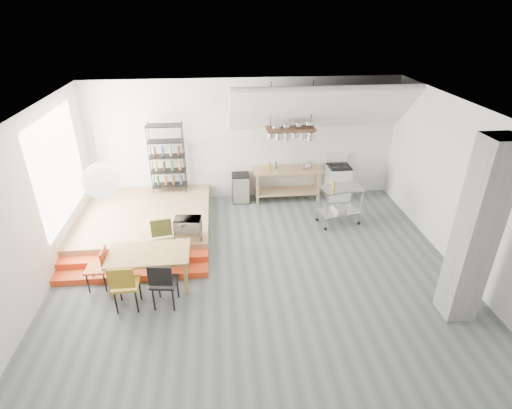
{
  "coord_description": "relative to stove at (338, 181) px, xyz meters",
  "views": [
    {
      "loc": [
        -0.68,
        -6.52,
        4.89
      ],
      "look_at": [
        0.03,
        0.8,
        1.1
      ],
      "focal_mm": 28.0,
      "sensor_mm": 36.0,
      "label": 1
    }
  ],
  "objects": [
    {
      "name": "floor",
      "position": [
        -2.5,
        -3.16,
        -0.48
      ],
      "size": [
        8.0,
        8.0,
        0.0
      ],
      "primitive_type": "plane",
      "color": "#50595C",
      "rests_on": "ground"
    },
    {
      "name": "wall_back",
      "position": [
        -2.5,
        0.34,
        1.12
      ],
      "size": [
        8.0,
        0.04,
        3.2
      ],
      "primitive_type": "cube",
      "color": "silver",
      "rests_on": "ground"
    },
    {
      "name": "wall_left",
      "position": [
        -6.5,
        -3.16,
        1.12
      ],
      "size": [
        0.04,
        7.0,
        3.2
      ],
      "primitive_type": "cube",
      "color": "silver",
      "rests_on": "ground"
    },
    {
      "name": "wall_right",
      "position": [
        1.5,
        -3.16,
        1.12
      ],
      "size": [
        0.04,
        7.0,
        3.2
      ],
      "primitive_type": "cube",
      "color": "silver",
      "rests_on": "ground"
    },
    {
      "name": "ceiling",
      "position": [
        -2.5,
        -3.16,
        2.72
      ],
      "size": [
        8.0,
        7.0,
        0.02
      ],
      "primitive_type": "cube",
      "color": "white",
      "rests_on": "wall_back"
    },
    {
      "name": "slope_ceiling",
      "position": [
        -0.7,
        -0.26,
        2.07
      ],
      "size": [
        4.4,
        1.44,
        1.32
      ],
      "primitive_type": "cube",
      "rotation": [
        -0.73,
        0.0,
        0.0
      ],
      "color": "white",
      "rests_on": "wall_back"
    },
    {
      "name": "window_pane",
      "position": [
        -6.48,
        -1.66,
        1.32
      ],
      "size": [
        0.02,
        2.5,
        2.2
      ],
      "primitive_type": "cube",
      "color": "white",
      "rests_on": "wall_left"
    },
    {
      "name": "platform",
      "position": [
        -5.0,
        -1.16,
        -0.28
      ],
      "size": [
        3.0,
        3.0,
        0.4
      ],
      "primitive_type": "cube",
      "color": "#A37D51",
      "rests_on": "ground"
    },
    {
      "name": "step_lower",
      "position": [
        -5.0,
        -3.11,
        -0.41
      ],
      "size": [
        3.0,
        0.35,
        0.13
      ],
      "primitive_type": "cube",
      "color": "red",
      "rests_on": "ground"
    },
    {
      "name": "step_upper",
      "position": [
        -5.0,
        -2.76,
        -0.35
      ],
      "size": [
        3.0,
        0.35,
        0.27
      ],
      "primitive_type": "cube",
      "color": "red",
      "rests_on": "ground"
    },
    {
      "name": "concrete_column",
      "position": [
        0.8,
        -4.66,
        1.12
      ],
      "size": [
        0.5,
        0.5,
        3.2
      ],
      "primitive_type": "cube",
      "color": "slate",
      "rests_on": "ground"
    },
    {
      "name": "kitchen_counter",
      "position": [
        -1.4,
        -0.01,
        0.15
      ],
      "size": [
        1.8,
        0.6,
        0.91
      ],
      "color": "#A37D51",
      "rests_on": "ground"
    },
    {
      "name": "stove",
      "position": [
        0.0,
        0.0,
        0.0
      ],
      "size": [
        0.6,
        0.6,
        1.18
      ],
      "color": "white",
      "rests_on": "ground"
    },
    {
      "name": "pot_rack",
      "position": [
        -1.37,
        -0.23,
        1.5
      ],
      "size": [
        1.2,
        0.5,
        1.43
      ],
      "color": "#3B2417",
      "rests_on": "ceiling"
    },
    {
      "name": "wire_shelving",
      "position": [
        -4.5,
        0.04,
        0.85
      ],
      "size": [
        0.88,
        0.38,
        1.8
      ],
      "color": "black",
      "rests_on": "platform"
    },
    {
      "name": "microwave_shelf",
      "position": [
        -3.9,
        -2.41,
        0.07
      ],
      "size": [
        0.6,
        0.4,
        0.16
      ],
      "color": "#A37D51",
      "rests_on": "platform"
    },
    {
      "name": "paper_lantern",
      "position": [
        -5.17,
        -3.36,
        1.72
      ],
      "size": [
        0.6,
        0.6,
        0.6
      ],
      "primitive_type": "sphere",
      "color": "white",
      "rests_on": "ceiling"
    },
    {
      "name": "dining_table",
      "position": [
        -4.57,
        -3.36,
        0.16
      ],
      "size": [
        1.51,
        0.85,
        0.71
      ],
      "rotation": [
        0.0,
        0.0,
        0.01
      ],
      "color": "olive",
      "rests_on": "ground"
    },
    {
      "name": "chair_mustard",
      "position": [
        -4.89,
        -4.05,
        0.09
      ],
      "size": [
        0.44,
        0.44,
        0.96
      ],
      "rotation": [
        0.0,
        0.0,
        3.15
      ],
      "color": "#9E7D1B",
      "rests_on": "ground"
    },
    {
      "name": "chair_black",
      "position": [
        -4.25,
        -4.04,
        0.08
      ],
      "size": [
        0.49,
        0.49,
        0.95
      ],
      "rotation": [
        0.0,
        0.0,
        3.0
      ],
      "color": "black",
      "rests_on": "ground"
    },
    {
      "name": "chair_olive",
      "position": [
        -4.4,
        -2.67,
        0.09
      ],
      "size": [
        0.51,
        0.51,
        0.96
      ],
      "rotation": [
        0.0,
        0.0,
        0.18
      ],
      "color": "brown",
      "rests_on": "ground"
    },
    {
      "name": "chair_red",
      "position": [
        -5.48,
        -3.36,
        0.02
      ],
      "size": [
        0.39,
        0.39,
        0.84
      ],
      "rotation": [
        0.0,
        0.0,
        -1.58
      ],
      "color": "#BA461A",
      "rests_on": "ground"
    },
    {
      "name": "rolling_cart",
      "position": [
        -0.35,
        -1.4,
        0.14
      ],
      "size": [
        1.06,
        0.73,
        0.96
      ],
      "rotation": [
        0.0,
        0.0,
        0.21
      ],
      "color": "silver",
      "rests_on": "ground"
    },
    {
      "name": "mini_fridge",
      "position": [
        -2.65,
        0.04,
        -0.09
      ],
      "size": [
        0.45,
        0.45,
        0.77
      ],
      "primitive_type": "cube",
      "color": "black",
      "rests_on": "ground"
    },
    {
      "name": "microwave",
      "position": [
        -3.9,
        -2.41,
        0.24
      ],
      "size": [
        0.58,
        0.42,
        0.3
      ],
      "primitive_type": "imported",
      "rotation": [
        0.0,
        0.0,
        -0.09
      ],
      "color": "beige",
      "rests_on": "microwave_shelf"
    },
    {
      "name": "bowl",
      "position": [
        -0.99,
        -0.06,
        0.46
      ],
      "size": [
        0.27,
        0.27,
        0.06
      ],
      "primitive_type": "imported",
      "rotation": [
        0.0,
        0.0,
        0.16
      ],
      "color": "silver",
      "rests_on": "kitchen_counter"
    }
  ]
}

